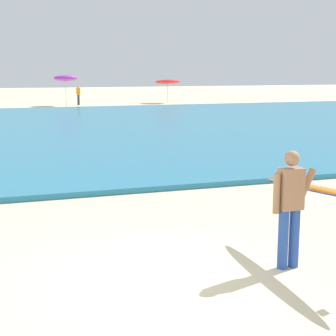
{
  "coord_description": "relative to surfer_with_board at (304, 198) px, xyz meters",
  "views": [
    {
      "loc": [
        -2.06,
        -6.59,
        2.85
      ],
      "look_at": [
        0.96,
        2.36,
        1.1
      ],
      "focal_mm": 57.02,
      "sensor_mm": 36.0,
      "label": 1
    }
  ],
  "objects": [
    {
      "name": "beachgoer_near_row_left",
      "position": [
        2.75,
        36.97,
        -0.19
      ],
      "size": [
        0.32,
        0.2,
        1.58
      ],
      "color": "#383842",
      "rests_on": "ground"
    },
    {
      "name": "beach_umbrella_3",
      "position": [
        10.52,
        37.41,
        0.77
      ],
      "size": [
        2.14,
        2.16,
        2.07
      ],
      "color": "beige",
      "rests_on": "ground"
    },
    {
      "name": "ground_plane",
      "position": [
        -2.2,
        0.13,
        -1.03
      ],
      "size": [
        160.0,
        160.0,
        0.0
      ],
      "primitive_type": "plane",
      "color": "beige"
    },
    {
      "name": "surfer_with_board",
      "position": [
        0.0,
        0.0,
        0.0
      ],
      "size": [
        0.95,
        2.97,
        1.73
      ],
      "color": "#284CA3",
      "rests_on": "ground"
    },
    {
      "name": "beach_umbrella_2",
      "position": [
        1.72,
        36.7,
        1.14
      ],
      "size": [
        1.86,
        1.89,
        2.48
      ],
      "color": "beige",
      "rests_on": "ground"
    },
    {
      "name": "sea",
      "position": [
        -2.2,
        19.24,
        -0.96
      ],
      "size": [
        120.0,
        28.0,
        0.14
      ],
      "primitive_type": "cube",
      "color": "teal",
      "rests_on": "ground"
    }
  ]
}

